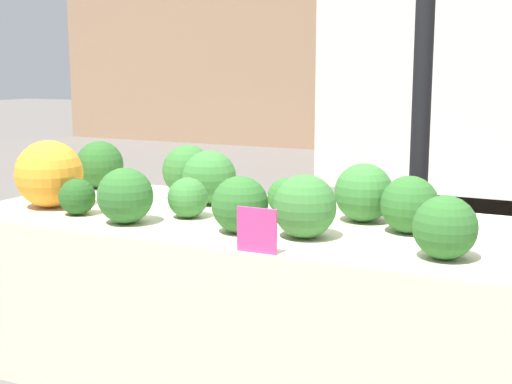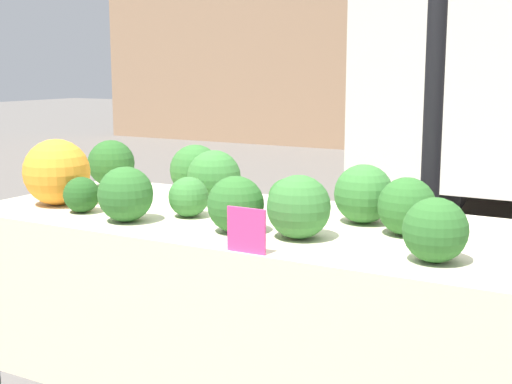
{
  "view_description": "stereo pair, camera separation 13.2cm",
  "coord_description": "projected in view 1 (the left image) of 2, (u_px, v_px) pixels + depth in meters",
  "views": [
    {
      "loc": [
        0.91,
        -1.87,
        1.31
      ],
      "look_at": [
        0.0,
        0.0,
        0.94
      ],
      "focal_mm": 50.0,
      "sensor_mm": 36.0,
      "label": 1
    },
    {
      "loc": [
        1.03,
        -1.8,
        1.31
      ],
      "look_at": [
        0.0,
        0.0,
        0.94
      ],
      "focal_mm": 50.0,
      "sensor_mm": 36.0,
      "label": 2
    }
  ],
  "objects": [
    {
      "name": "broccoli_head_7",
      "position": [
        188.0,
        171.0,
        2.47
      ],
      "size": [
        0.18,
        0.18,
        0.18
      ],
      "color": "#336B2D",
      "rests_on": "market_table"
    },
    {
      "name": "broccoli_head_2",
      "position": [
        188.0,
        198.0,
        2.12
      ],
      "size": [
        0.12,
        0.12,
        0.12
      ],
      "color": "#387533",
      "rests_on": "market_table"
    },
    {
      "name": "broccoli_head_9",
      "position": [
        77.0,
        197.0,
        2.17
      ],
      "size": [
        0.11,
        0.11,
        0.11
      ],
      "color": "#23511E",
      "rests_on": "market_table"
    },
    {
      "name": "orange_cauliflower",
      "position": [
        49.0,
        174.0,
        2.27
      ],
      "size": [
        0.22,
        0.22,
        0.22
      ],
      "color": "orange",
      "rests_on": "market_table"
    },
    {
      "name": "romanesco_head",
      "position": [
        120.0,
        196.0,
        2.21
      ],
      "size": [
        0.12,
        0.12,
        0.1
      ],
      "color": "#93B238",
      "rests_on": "market_table"
    },
    {
      "name": "broccoli_head_5",
      "position": [
        286.0,
        197.0,
        2.16
      ],
      "size": [
        0.11,
        0.11,
        0.11
      ],
      "color": "#2D6628",
      "rests_on": "market_table"
    },
    {
      "name": "broccoli_head_11",
      "position": [
        240.0,
        205.0,
        1.93
      ],
      "size": [
        0.16,
        0.16,
        0.16
      ],
      "color": "#2D6628",
      "rests_on": "market_table"
    },
    {
      "name": "price_sign",
      "position": [
        257.0,
        230.0,
        1.72
      ],
      "size": [
        0.11,
        0.01,
        0.11
      ],
      "color": "#E53D84",
      "rests_on": "market_table"
    },
    {
      "name": "broccoli_head_3",
      "position": [
        100.0,
        165.0,
        2.64
      ],
      "size": [
        0.18,
        0.18,
        0.18
      ],
      "color": "#285B23",
      "rests_on": "market_table"
    },
    {
      "name": "broccoli_head_4",
      "position": [
        209.0,
        177.0,
        2.33
      ],
      "size": [
        0.18,
        0.18,
        0.18
      ],
      "color": "#387533",
      "rests_on": "market_table"
    },
    {
      "name": "broccoli_head_0",
      "position": [
        305.0,
        206.0,
        1.87
      ],
      "size": [
        0.17,
        0.17,
        0.17
      ],
      "color": "#387533",
      "rests_on": "market_table"
    },
    {
      "name": "tent_pole",
      "position": [
        421.0,
        111.0,
        2.62
      ],
      "size": [
        0.07,
        0.07,
        2.28
      ],
      "color": "black",
      "rests_on": "ground_plane"
    },
    {
      "name": "broccoli_head_12",
      "position": [
        364.0,
        193.0,
        2.07
      ],
      "size": [
        0.17,
        0.17,
        0.17
      ],
      "color": "#387533",
      "rests_on": "market_table"
    },
    {
      "name": "market_table",
      "position": [
        247.0,
        262.0,
        2.09
      ],
      "size": [
        1.79,
        0.74,
        0.86
      ],
      "color": "beige",
      "rests_on": "ground_plane"
    },
    {
      "name": "broccoli_head_6",
      "position": [
        445.0,
        228.0,
        1.66
      ],
      "size": [
        0.15,
        0.15,
        0.15
      ],
      "color": "#2D6628",
      "rests_on": "market_table"
    },
    {
      "name": "broccoli_head_8",
      "position": [
        125.0,
        196.0,
        2.04
      ],
      "size": [
        0.16,
        0.16,
        0.16
      ],
      "color": "#2D6628",
      "rests_on": "market_table"
    },
    {
      "name": "broccoli_head_1",
      "position": [
        410.0,
        205.0,
        1.93
      ],
      "size": [
        0.16,
        0.16,
        0.16
      ],
      "color": "#2D6628",
      "rests_on": "market_table"
    }
  ]
}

